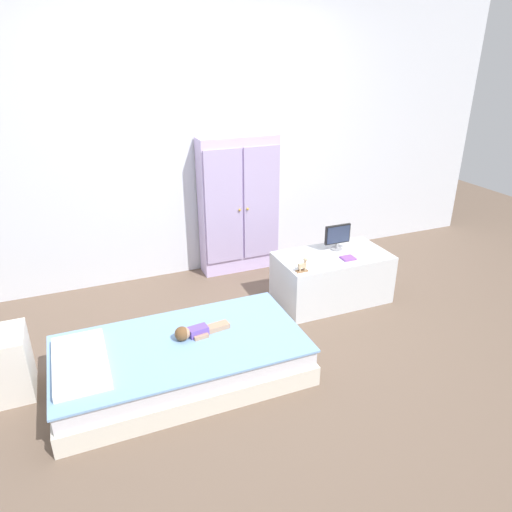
{
  "coord_description": "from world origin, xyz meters",
  "views": [
    {
      "loc": [
        -1.19,
        -2.65,
        2.06
      ],
      "look_at": [
        0.08,
        0.43,
        0.57
      ],
      "focal_mm": 32.83,
      "sensor_mm": 36.0,
      "label": 1
    }
  ],
  "objects_px": {
    "nightstand": "(1,365)",
    "wardrobe": "(239,205)",
    "rocking_horse_toy": "(303,265)",
    "tv_stand": "(332,277)",
    "book_purple": "(348,258)",
    "tv_monitor": "(338,236)",
    "doll": "(192,332)",
    "bed": "(182,360)"
  },
  "relations": [
    {
      "from": "bed",
      "to": "tv_monitor",
      "type": "distance_m",
      "value": 1.76
    },
    {
      "from": "nightstand",
      "to": "tv_stand",
      "type": "xyz_separation_m",
      "value": [
        2.58,
        0.29,
        -0.0
      ]
    },
    {
      "from": "doll",
      "to": "tv_stand",
      "type": "relative_size",
      "value": 0.41
    },
    {
      "from": "bed",
      "to": "nightstand",
      "type": "height_order",
      "value": "nightstand"
    },
    {
      "from": "doll",
      "to": "tv_monitor",
      "type": "height_order",
      "value": "tv_monitor"
    },
    {
      "from": "doll",
      "to": "tv_stand",
      "type": "bearing_deg",
      "value": 20.36
    },
    {
      "from": "tv_stand",
      "to": "tv_monitor",
      "type": "height_order",
      "value": "tv_monitor"
    },
    {
      "from": "bed",
      "to": "wardrobe",
      "type": "relative_size",
      "value": 1.24
    },
    {
      "from": "nightstand",
      "to": "tv_monitor",
      "type": "distance_m",
      "value": 2.72
    },
    {
      "from": "bed",
      "to": "rocking_horse_toy",
      "type": "xyz_separation_m",
      "value": [
        1.1,
        0.37,
        0.35
      ]
    },
    {
      "from": "rocking_horse_toy",
      "to": "tv_stand",
      "type": "bearing_deg",
      "value": 25.69
    },
    {
      "from": "doll",
      "to": "nightstand",
      "type": "bearing_deg",
      "value": 169.16
    },
    {
      "from": "doll",
      "to": "nightstand",
      "type": "height_order",
      "value": "nightstand"
    },
    {
      "from": "nightstand",
      "to": "tv_monitor",
      "type": "relative_size",
      "value": 1.83
    },
    {
      "from": "doll",
      "to": "nightstand",
      "type": "relative_size",
      "value": 0.89
    },
    {
      "from": "wardrobe",
      "to": "rocking_horse_toy",
      "type": "relative_size",
      "value": 11.37
    },
    {
      "from": "wardrobe",
      "to": "tv_stand",
      "type": "distance_m",
      "value": 1.15
    },
    {
      "from": "tv_stand",
      "to": "book_purple",
      "type": "bearing_deg",
      "value": -59.11
    },
    {
      "from": "doll",
      "to": "tv_stand",
      "type": "distance_m",
      "value": 1.49
    },
    {
      "from": "doll",
      "to": "rocking_horse_toy",
      "type": "distance_m",
      "value": 1.07
    },
    {
      "from": "book_purple",
      "to": "wardrobe",
      "type": "bearing_deg",
      "value": 119.54
    },
    {
      "from": "tv_monitor",
      "to": "rocking_horse_toy",
      "type": "bearing_deg",
      "value": -149.81
    },
    {
      "from": "wardrobe",
      "to": "book_purple",
      "type": "xyz_separation_m",
      "value": [
        0.59,
        -1.04,
        -0.23
      ]
    },
    {
      "from": "tv_monitor",
      "to": "rocking_horse_toy",
      "type": "distance_m",
      "value": 0.56
    },
    {
      "from": "doll",
      "to": "wardrobe",
      "type": "xyz_separation_m",
      "value": [
        0.88,
        1.44,
        0.35
      ]
    },
    {
      "from": "nightstand",
      "to": "wardrobe",
      "type": "distance_m",
      "value": 2.44
    },
    {
      "from": "nightstand",
      "to": "book_purple",
      "type": "bearing_deg",
      "value": 3.68
    },
    {
      "from": "doll",
      "to": "nightstand",
      "type": "distance_m",
      "value": 1.21
    },
    {
      "from": "rocking_horse_toy",
      "to": "doll",
      "type": "bearing_deg",
      "value": -161.85
    },
    {
      "from": "bed",
      "to": "book_purple",
      "type": "height_order",
      "value": "book_purple"
    },
    {
      "from": "wardrobe",
      "to": "rocking_horse_toy",
      "type": "height_order",
      "value": "wardrobe"
    },
    {
      "from": "nightstand",
      "to": "wardrobe",
      "type": "bearing_deg",
      "value": 30.4
    },
    {
      "from": "wardrobe",
      "to": "tv_stand",
      "type": "height_order",
      "value": "wardrobe"
    },
    {
      "from": "tv_stand",
      "to": "rocking_horse_toy",
      "type": "height_order",
      "value": "rocking_horse_toy"
    },
    {
      "from": "tv_stand",
      "to": "book_purple",
      "type": "xyz_separation_m",
      "value": [
        0.07,
        -0.12,
        0.22
      ]
    },
    {
      "from": "nightstand",
      "to": "rocking_horse_toy",
      "type": "bearing_deg",
      "value": 2.66
    },
    {
      "from": "bed",
      "to": "doll",
      "type": "relative_size",
      "value": 4.2
    },
    {
      "from": "wardrobe",
      "to": "tv_monitor",
      "type": "xyz_separation_m",
      "value": [
        0.61,
        -0.83,
        -0.1
      ]
    },
    {
      "from": "wardrobe",
      "to": "rocking_horse_toy",
      "type": "xyz_separation_m",
      "value": [
        0.12,
        -1.11,
        -0.18
      ]
    },
    {
      "from": "nightstand",
      "to": "rocking_horse_toy",
      "type": "xyz_separation_m",
      "value": [
        2.19,
        0.1,
        0.27
      ]
    },
    {
      "from": "nightstand",
      "to": "book_purple",
      "type": "distance_m",
      "value": 2.67
    },
    {
      "from": "doll",
      "to": "tv_monitor",
      "type": "bearing_deg",
      "value": 22.31
    }
  ]
}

